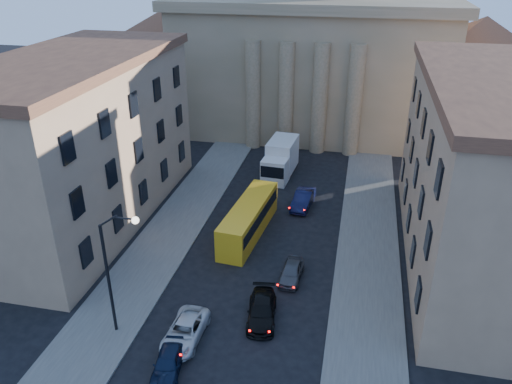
% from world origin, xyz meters
% --- Properties ---
extents(sidewalk_left, '(5.00, 60.00, 0.15)m').
position_xyz_m(sidewalk_left, '(-8.50, 18.00, 0.07)').
color(sidewalk_left, '#51504A').
rests_on(sidewalk_left, ground).
extents(sidewalk_right, '(5.00, 60.00, 0.15)m').
position_xyz_m(sidewalk_right, '(8.50, 18.00, 0.07)').
color(sidewalk_right, '#51504A').
rests_on(sidewalk_right, ground).
extents(church, '(68.02, 28.76, 36.60)m').
position_xyz_m(church, '(0.00, 55.47, 11.88)').
color(church, '#796A4A').
rests_on(church, ground).
extents(building_left, '(11.60, 26.60, 14.70)m').
position_xyz_m(building_left, '(-17.00, 22.00, 7.42)').
color(building_left, tan).
rests_on(building_left, ground).
extents(building_right, '(11.60, 26.60, 14.70)m').
position_xyz_m(building_right, '(17.00, 22.00, 7.42)').
color(building_right, tan).
rests_on(building_right, ground).
extents(street_lamp, '(2.62, 0.44, 8.83)m').
position_xyz_m(street_lamp, '(-6.97, 8.00, 5.29)').
color(street_lamp, black).
rests_on(street_lamp, ground).
extents(car_left_near, '(2.11, 4.10, 1.33)m').
position_xyz_m(car_left_near, '(-2.90, 5.52, 0.67)').
color(car_left_near, black).
rests_on(car_left_near, ground).
extents(car_left_mid, '(2.23, 4.67, 1.29)m').
position_xyz_m(car_left_mid, '(-2.83, 8.24, 0.64)').
color(car_left_mid, silver).
rests_on(car_left_mid, ground).
extents(car_right_mid, '(2.48, 4.83, 1.34)m').
position_xyz_m(car_right_mid, '(1.57, 11.22, 0.67)').
color(car_right_mid, black).
rests_on(car_right_mid, ground).
extents(car_right_far, '(1.67, 3.82, 1.28)m').
position_xyz_m(car_right_far, '(2.85, 16.12, 0.64)').
color(car_right_far, '#434448').
rests_on(car_right_far, ground).
extents(car_right_distant, '(2.05, 4.76, 1.52)m').
position_xyz_m(car_right_distant, '(2.20, 27.93, 0.76)').
color(car_right_distant, black).
rests_on(car_right_distant, ground).
extents(city_bus, '(3.28, 10.30, 2.85)m').
position_xyz_m(city_bus, '(-1.78, 21.91, 1.53)').
color(city_bus, gold).
rests_on(city_bus, ground).
extents(box_truck, '(3.17, 6.98, 3.74)m').
position_xyz_m(box_truck, '(-1.24, 34.96, 1.77)').
color(box_truck, silver).
rests_on(box_truck, ground).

